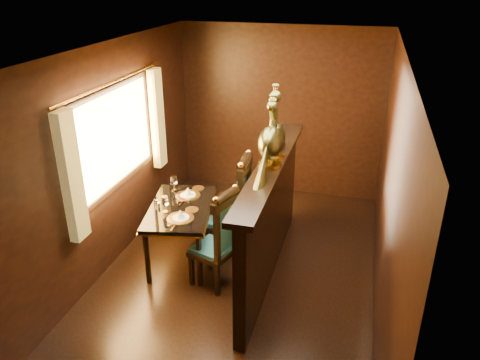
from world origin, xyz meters
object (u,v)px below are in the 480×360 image
(dining_table, at_px, (180,211))
(chair_right, at_px, (238,206))
(peacock_right, at_px, (275,125))
(chair_left, at_px, (221,237))
(peacock_left, at_px, (271,129))

(dining_table, distance_m, chair_right, 0.67)
(dining_table, relative_size, chair_right, 0.98)
(peacock_right, bearing_deg, chair_left, -131.78)
(dining_table, bearing_deg, chair_left, -43.73)
(dining_table, height_order, chair_right, chair_right)
(chair_left, relative_size, peacock_left, 1.47)
(chair_left, bearing_deg, dining_table, 164.54)
(peacock_left, relative_size, peacock_right, 1.09)
(dining_table, xyz_separation_m, peacock_left, (1.06, -0.12, 1.13))
(peacock_left, bearing_deg, chair_left, -148.49)
(chair_left, height_order, chair_right, chair_right)
(chair_left, distance_m, chair_right, 0.60)
(chair_right, relative_size, peacock_right, 1.80)
(chair_right, height_order, peacock_left, peacock_left)
(chair_left, distance_m, peacock_left, 1.26)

